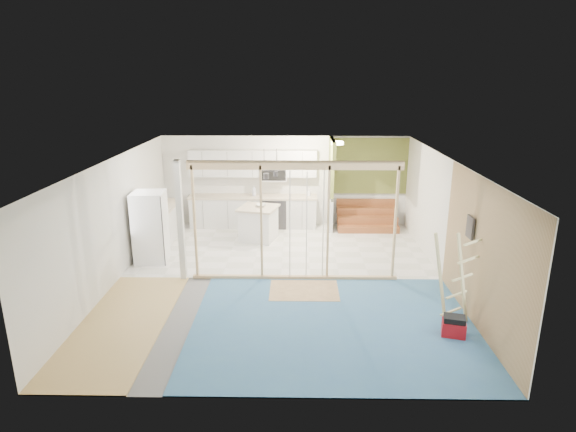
{
  "coord_description": "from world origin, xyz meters",
  "views": [
    {
      "loc": [
        0.32,
        -9.6,
        4.26
      ],
      "look_at": [
        0.15,
        0.6,
        1.25
      ],
      "focal_mm": 30.0,
      "sensor_mm": 36.0,
      "label": 1
    }
  ],
  "objects_px": {
    "ladder": "(454,278)",
    "fridge": "(151,227)",
    "island": "(259,224)",
    "toolbox": "(454,327)"
  },
  "relations": [
    {
      "from": "fridge",
      "to": "island",
      "type": "distance_m",
      "value": 2.88
    },
    {
      "from": "toolbox",
      "to": "ladder",
      "type": "xyz_separation_m",
      "value": [
        0.07,
        0.43,
        0.7
      ]
    },
    {
      "from": "fridge",
      "to": "island",
      "type": "xyz_separation_m",
      "value": [
        2.39,
        1.55,
        -0.39
      ]
    },
    {
      "from": "ladder",
      "to": "island",
      "type": "bearing_deg",
      "value": 112.18
    },
    {
      "from": "fridge",
      "to": "ladder",
      "type": "bearing_deg",
      "value": -29.06
    },
    {
      "from": "ladder",
      "to": "fridge",
      "type": "bearing_deg",
      "value": 136.89
    },
    {
      "from": "toolbox",
      "to": "ladder",
      "type": "relative_size",
      "value": 0.26
    },
    {
      "from": "fridge",
      "to": "ladder",
      "type": "relative_size",
      "value": 0.99
    },
    {
      "from": "fridge",
      "to": "ladder",
      "type": "distance_m",
      "value": 6.76
    },
    {
      "from": "island",
      "to": "ladder",
      "type": "xyz_separation_m",
      "value": [
        3.74,
        -4.43,
        0.42
      ]
    }
  ]
}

